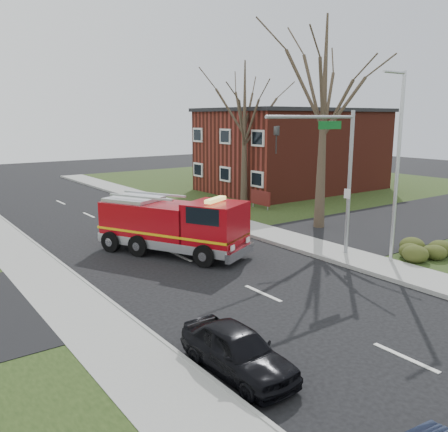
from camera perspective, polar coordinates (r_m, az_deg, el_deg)
ground at (r=18.06m, az=4.69°, el=-9.29°), size 120.00×120.00×0.00m
sidewalk_right at (r=22.38m, az=16.87°, el=-5.37°), size 2.40×80.00×0.15m
sidewalk_left at (r=15.04m, az=-14.07°, el=-13.80°), size 2.40×80.00×0.15m
brick_building at (r=43.07m, az=8.36°, el=7.90°), size 15.40×10.40×7.25m
health_center_sign at (r=33.65m, az=4.40°, el=2.17°), size 0.12×2.00×1.40m
hedge_corner at (r=23.98m, az=22.92°, el=-3.42°), size 2.80×2.00×0.90m
bare_tree_near at (r=27.82m, az=11.94°, el=13.46°), size 6.00×6.00×12.00m
bare_tree_far at (r=35.43m, az=2.49°, el=11.78°), size 5.25×5.25×10.50m
traffic_signal_mast at (r=21.68m, az=12.84°, el=6.80°), size 5.29×0.18×6.80m
streetlight_pole at (r=22.01m, az=20.10°, el=6.04°), size 1.48×0.16×8.40m
fire_engine at (r=22.91m, az=-6.01°, el=-1.31°), size 5.38×7.56×2.91m
parked_car_maroon at (r=12.63m, az=1.65°, el=-15.85°), size 1.53×3.69×1.25m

